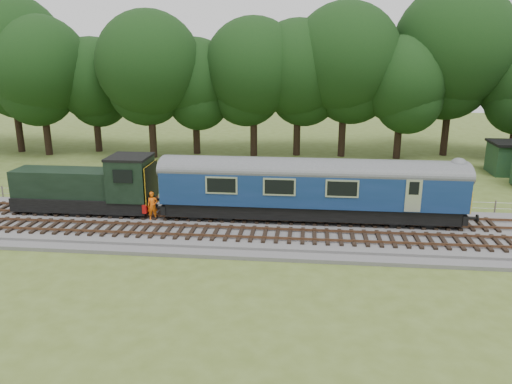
# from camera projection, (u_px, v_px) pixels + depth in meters

# --- Properties ---
(ground) EXTENTS (120.00, 120.00, 0.00)m
(ground) POSITION_uv_depth(u_px,v_px,m) (210.00, 229.00, 30.07)
(ground) COLOR #4B5C21
(ground) RESTS_ON ground
(ballast) EXTENTS (70.00, 7.00, 0.35)m
(ballast) POSITION_uv_depth(u_px,v_px,m) (209.00, 226.00, 30.02)
(ballast) COLOR #4C4C4F
(ballast) RESTS_ON ground
(track_north) EXTENTS (67.20, 2.40, 0.21)m
(track_north) POSITION_uv_depth(u_px,v_px,m) (214.00, 215.00, 31.29)
(track_north) COLOR black
(track_north) RESTS_ON ballast
(track_south) EXTENTS (67.20, 2.40, 0.21)m
(track_south) POSITION_uv_depth(u_px,v_px,m) (204.00, 232.00, 28.43)
(track_south) COLOR black
(track_south) RESTS_ON ballast
(fence) EXTENTS (64.00, 0.12, 1.00)m
(fence) POSITION_uv_depth(u_px,v_px,m) (222.00, 206.00, 34.37)
(fence) COLOR #6B6054
(fence) RESTS_ON ground
(tree_line) EXTENTS (70.00, 8.00, 18.00)m
(tree_line) POSITION_uv_depth(u_px,v_px,m) (251.00, 154.00, 51.09)
(tree_line) COLOR black
(tree_line) RESTS_ON ground
(dmu_railcar) EXTENTS (18.05, 2.86, 3.88)m
(dmu_railcar) POSITION_uv_depth(u_px,v_px,m) (311.00, 184.00, 30.08)
(dmu_railcar) COLOR black
(dmu_railcar) RESTS_ON ground
(shunter_loco) EXTENTS (8.91, 2.60, 3.38)m
(shunter_loco) POSITION_uv_depth(u_px,v_px,m) (90.00, 188.00, 31.66)
(shunter_loco) COLOR black
(shunter_loco) RESTS_ON ground
(worker) EXTENTS (0.75, 0.62, 1.77)m
(worker) POSITION_uv_depth(u_px,v_px,m) (153.00, 206.00, 30.42)
(worker) COLOR #FF640D
(worker) RESTS_ON ballast
(shed) EXTENTS (3.45, 3.45, 2.80)m
(shed) POSITION_uv_depth(u_px,v_px,m) (510.00, 158.00, 42.90)
(shed) COLOR #1A3B25
(shed) RESTS_ON ground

